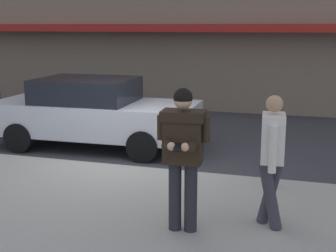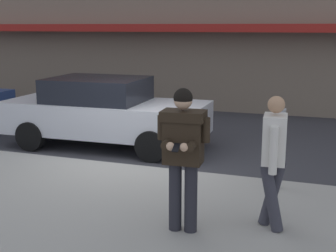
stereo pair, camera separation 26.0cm
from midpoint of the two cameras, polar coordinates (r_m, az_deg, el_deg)
name	(u,v)px [view 1 (the left image)]	position (r m, az deg, el deg)	size (l,w,h in m)	color
ground_plane	(122,169)	(8.99, -6.49, -5.19)	(80.00, 80.00, 0.00)	#333338
sidewalk	(109,234)	(6.15, -8.43, -12.94)	(32.00, 5.30, 0.14)	#99968E
curb_paint_line	(173,172)	(8.70, -0.27, -5.67)	(28.00, 0.12, 0.01)	silver
parked_sedan_mid	(93,112)	(10.51, -9.81, 1.68)	(4.54, 2.01, 1.54)	silver
man_texting_on_phone	(183,145)	(5.66, 0.53, -2.31)	(0.65, 0.60, 1.81)	#23232B
pedestrian_in_light_coat	(272,153)	(5.95, 11.37, -3.26)	(0.35, 0.60, 1.70)	#33333D
parking_meter	(274,136)	(7.49, 11.86, -1.20)	(0.12, 0.18, 1.27)	#4C4C51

